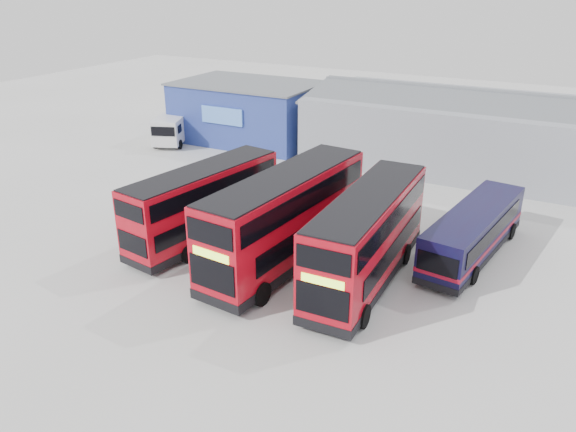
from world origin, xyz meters
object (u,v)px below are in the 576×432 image
at_px(office_block, 248,111).
at_px(double_decker_left, 204,205).
at_px(panel_van, 173,127).
at_px(double_decker_centre, 286,220).
at_px(double_decker_right, 367,239).
at_px(single_decker_blue, 473,234).
at_px(maintenance_shed, 512,136).

height_order(office_block, double_decker_left, office_block).
height_order(double_decker_left, panel_van, double_decker_left).
xyz_separation_m(double_decker_centre, double_decker_right, (4.28, 0.14, -0.15)).
height_order(double_decker_centre, single_decker_blue, double_decker_centre).
distance_m(maintenance_shed, double_decker_centre, 22.80).
height_order(double_decker_left, single_decker_blue, double_decker_left).
bearing_deg(maintenance_shed, panel_van, -167.55).
xyz_separation_m(double_decker_left, double_decker_centre, (5.26, -0.36, 0.31)).
bearing_deg(maintenance_shed, double_decker_centre, -110.09).
xyz_separation_m(office_block, single_decker_blue, (22.45, -14.16, -1.25)).
height_order(double_decker_right, panel_van, double_decker_right).
bearing_deg(single_decker_blue, double_decker_right, 59.96).
bearing_deg(double_decker_right, double_decker_centre, -179.45).
bearing_deg(single_decker_blue, office_block, -24.18).
bearing_deg(panel_van, single_decker_blue, -42.00).
bearing_deg(double_decker_right, panel_van, 146.00).
distance_m(office_block, panel_van, 6.78).
distance_m(double_decker_centre, double_decker_right, 4.29).
bearing_deg(panel_van, office_block, 15.15).
bearing_deg(panel_van, double_decker_right, -54.61).
relative_size(double_decker_left, panel_van, 1.69).
xyz_separation_m(maintenance_shed, double_decker_left, (-13.09, -21.05, -0.51)).
xyz_separation_m(double_decker_right, panel_van, (-23.77, 15.24, -0.88)).
bearing_deg(double_decker_left, office_block, -55.95).
height_order(double_decker_left, double_decker_centre, double_decker_centre).
bearing_deg(double_decker_right, double_decker_left, 177.32).
bearing_deg(single_decker_blue, double_decker_left, 27.87).
bearing_deg(office_block, single_decker_blue, -32.25).
bearing_deg(office_block, double_decker_right, -46.24).
bearing_deg(panel_van, double_decker_centre, -60.23).
height_order(double_decker_centre, panel_van, double_decker_centre).
xyz_separation_m(maintenance_shed, single_decker_blue, (0.45, -16.17, -1.28)).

